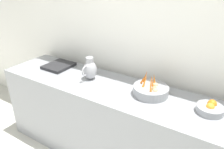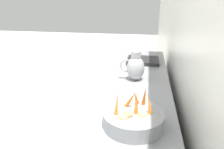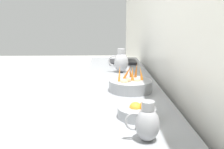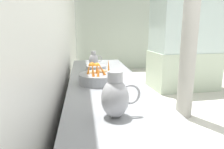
# 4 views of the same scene
# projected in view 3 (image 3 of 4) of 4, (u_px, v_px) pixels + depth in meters

# --- Properties ---
(tile_wall_left) EXTENTS (0.10, 9.53, 3.00)m
(tile_wall_left) POSITION_uv_depth(u_px,v_px,m) (195.00, 18.00, 1.55)
(tile_wall_left) COLOR white
(tile_wall_left) RESTS_ON ground_plane
(prep_counter) EXTENTS (0.66, 3.10, 0.93)m
(prep_counter) POSITION_uv_depth(u_px,v_px,m) (120.00, 133.00, 2.26)
(prep_counter) COLOR gray
(prep_counter) RESTS_ON ground_plane
(vegetable_colander) EXTENTS (0.34, 0.34, 0.21)m
(vegetable_colander) POSITION_uv_depth(u_px,v_px,m) (130.00, 85.00, 1.95)
(vegetable_colander) COLOR gray
(vegetable_colander) RESTS_ON prep_counter
(orange_bowl) EXTENTS (0.23, 0.23, 0.10)m
(orange_bowl) POSITION_uv_depth(u_px,v_px,m) (138.00, 111.00, 1.42)
(orange_bowl) COLOR gray
(orange_bowl) RESTS_ON prep_counter
(metal_pitcher_tall) EXTENTS (0.21, 0.15, 0.25)m
(metal_pitcher_tall) POSITION_uv_depth(u_px,v_px,m) (121.00, 62.00, 2.63)
(metal_pitcher_tall) COLOR #A3A3A8
(metal_pitcher_tall) RESTS_ON prep_counter
(metal_pitcher_short) EXTENTS (0.16, 0.11, 0.19)m
(metal_pitcher_short) POSITION_uv_depth(u_px,v_px,m) (147.00, 123.00, 1.14)
(metal_pitcher_short) COLOR #939399
(metal_pitcher_short) RESTS_ON prep_counter
(counter_sink_basin) EXTENTS (0.34, 0.30, 0.04)m
(counter_sink_basin) POSITION_uv_depth(u_px,v_px,m) (123.00, 62.00, 3.17)
(counter_sink_basin) COLOR #232326
(counter_sink_basin) RESTS_ON prep_counter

